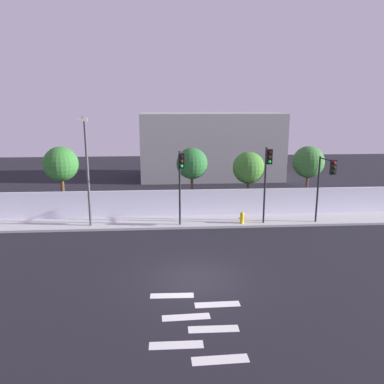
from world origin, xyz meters
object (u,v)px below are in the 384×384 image
Objects in this scene: traffic_light_center at (181,173)px; roadside_tree_rightmost at (308,162)px; traffic_light_right at (326,176)px; traffic_light_left at (267,170)px; street_lamp_curbside at (87,164)px; roadside_tree_midright at (249,168)px; roadside_tree_midleft at (192,164)px; roadside_tree_leftmost at (61,164)px; fire_hydrant at (242,217)px.

roadside_tree_rightmost is at bearing 21.82° from traffic_light_center.
traffic_light_left is at bearing 176.06° from traffic_light_right.
street_lamp_curbside is 11.07m from roadside_tree_midright.
roadside_tree_midleft is at bearing 25.20° from street_lamp_curbside.
traffic_light_center is 1.10× the size of traffic_light_right.
roadside_tree_leftmost is 8.95m from roadside_tree_midleft.
traffic_light_right is at bearing -3.94° from traffic_light_left.
traffic_light_center reaches higher than roadside_tree_midright.
fire_hydrant is (3.94, 0.57, -3.02)m from traffic_light_center.
fire_hydrant is 4.22m from roadside_tree_midright.
street_lamp_curbside is at bearing 177.11° from traffic_light_left.
roadside_tree_midright is at bearing 135.81° from traffic_light_right.
fire_hydrant is at bearing 8.17° from traffic_light_center.
roadside_tree_leftmost reaches higher than roadside_tree_midleft.
traffic_light_left is at bearing 0.39° from traffic_light_center.
roadside_tree_midleft is 1.07× the size of roadside_tree_midright.
traffic_light_left is 1.12× the size of roadside_tree_midright.
roadside_tree_leftmost reaches higher than traffic_light_right.
traffic_light_left is at bearing -21.08° from fire_hydrant.
traffic_light_left reaches higher than roadside_tree_midright.
traffic_light_center is 8.82m from roadside_tree_leftmost.
roadside_tree_midright is (4.00, 0.00, -0.34)m from roadside_tree_midleft.
roadside_tree_rightmost is (17.23, 0.00, -0.04)m from roadside_tree_leftmost.
traffic_light_center is 6.23× the size of fire_hydrant.
traffic_light_left is 1.14× the size of traffic_light_right.
traffic_light_right is at bearing -12.97° from roadside_tree_leftmost.
street_lamp_curbside is 1.56× the size of roadside_tree_midright.
roadside_tree_leftmost is at bearing 155.24° from traffic_light_center.
traffic_light_center is at bearing -24.76° from roadside_tree_leftmost.
traffic_light_left is 1.02× the size of roadside_tree_leftmost.
street_lamp_curbside is 1.41× the size of roadside_tree_leftmost.
traffic_light_right is at bearing -1.37° from traffic_light_center.
traffic_light_right is 0.63× the size of street_lamp_curbside.
street_lamp_curbside is (-10.97, 0.55, 0.43)m from traffic_light_left.
traffic_light_center is 1.01× the size of roadside_tree_midleft.
traffic_light_left is 3.71m from roadside_tree_midright.
fire_hydrant is at bearing -149.37° from roadside_tree_rightmost.
roadside_tree_midleft is (-4.38, 3.66, -0.15)m from traffic_light_left.
traffic_light_center is at bearing -5.97° from street_lamp_curbside.
traffic_light_left is 1.04× the size of traffic_light_center.
roadside_tree_midright is at bearing 0.00° from roadside_tree_leftmost.
traffic_light_center is 5.00m from fire_hydrant.
traffic_light_center reaches higher than roadside_tree_midleft.
traffic_light_right is (8.95, -0.21, -0.27)m from traffic_light_center.
fire_hydrant is at bearing -14.67° from roadside_tree_leftmost.
traffic_light_left is 0.72× the size of street_lamp_curbside.
roadside_tree_leftmost is 1.02× the size of roadside_tree_rightmost.
traffic_light_right reaches higher than roadside_tree_midright.
traffic_light_center is 8.96m from traffic_light_right.
street_lamp_curbside reaches higher than fire_hydrant.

